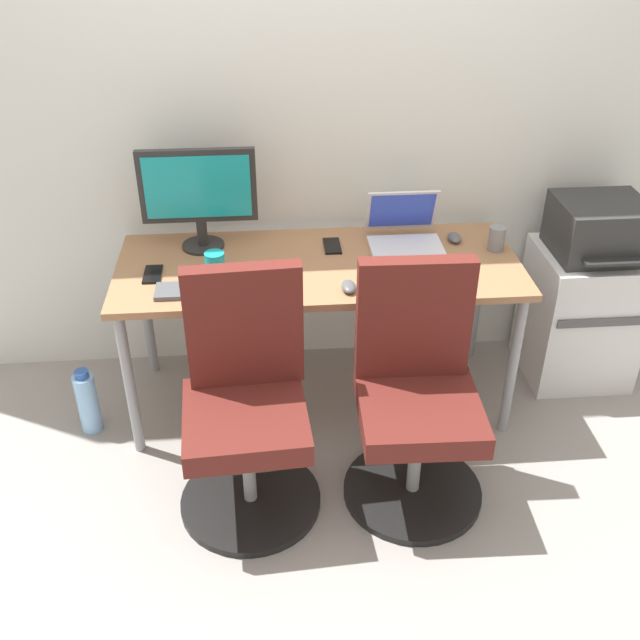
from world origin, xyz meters
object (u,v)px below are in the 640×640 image
object	(u,v)px
office_chair_left	(246,407)
side_cabinet	(580,314)
printer	(599,228)
open_laptop	(404,232)
coffee_mug	(215,263)
water_bottle_on_floor	(88,402)
office_chair_right	(416,399)
desktop_monitor	(198,192)

from	to	relation	value
office_chair_left	side_cabinet	distance (m)	1.69
printer	open_laptop	xyz separation A→B (m)	(-0.85, 0.03, -0.00)
printer	coffee_mug	world-z (taller)	printer
water_bottle_on_floor	coffee_mug	size ratio (longest dim) A/B	3.37
water_bottle_on_floor	coffee_mug	bearing A→B (deg)	7.93
office_chair_right	coffee_mug	world-z (taller)	office_chair_right
office_chair_right	water_bottle_on_floor	xyz separation A→B (m)	(-1.32, 0.43, -0.28)
water_bottle_on_floor	coffee_mug	distance (m)	0.84
office_chair_right	water_bottle_on_floor	size ratio (longest dim) A/B	3.03
desktop_monitor	office_chair_left	bearing A→B (deg)	-77.31
office_chair_right	desktop_monitor	xyz separation A→B (m)	(-0.80, 0.76, 0.53)
office_chair_left	coffee_mug	bearing A→B (deg)	101.95
printer	coffee_mug	distance (m)	1.66
printer	desktop_monitor	xyz separation A→B (m)	(-1.71, 0.07, 0.19)
desktop_monitor	open_laptop	xyz separation A→B (m)	(0.86, -0.04, -0.20)
open_laptop	water_bottle_on_floor	bearing A→B (deg)	-168.39
printer	desktop_monitor	distance (m)	1.72
side_cabinet	coffee_mug	distance (m)	1.71
office_chair_right	coffee_mug	distance (m)	0.95
office_chair_left	open_laptop	distance (m)	1.05
office_chair_right	coffee_mug	bearing A→B (deg)	145.00
water_bottle_on_floor	office_chair_left	bearing A→B (deg)	-32.00
printer	side_cabinet	bearing A→B (deg)	90.00
printer	desktop_monitor	world-z (taller)	desktop_monitor
office_chair_left	coffee_mug	world-z (taller)	office_chair_left
water_bottle_on_floor	coffee_mug	xyz separation A→B (m)	(0.58, 0.08, 0.60)
office_chair_right	side_cabinet	world-z (taller)	office_chair_right
desktop_monitor	coffee_mug	world-z (taller)	desktop_monitor
side_cabinet	open_laptop	xyz separation A→B (m)	(-0.85, 0.03, 0.44)
side_cabinet	printer	xyz separation A→B (m)	(0.00, -0.00, 0.44)
desktop_monitor	open_laptop	size ratio (longest dim) A/B	1.55
office_chair_left	coffee_mug	distance (m)	0.62
water_bottle_on_floor	desktop_monitor	bearing A→B (deg)	31.86
open_laptop	printer	bearing A→B (deg)	-2.21
side_cabinet	water_bottle_on_floor	size ratio (longest dim) A/B	2.06
side_cabinet	water_bottle_on_floor	distance (m)	2.25
office_chair_left	printer	xyz separation A→B (m)	(1.54, 0.69, 0.34)
desktop_monitor	open_laptop	world-z (taller)	desktop_monitor
water_bottle_on_floor	desktop_monitor	distance (m)	1.01
office_chair_right	open_laptop	bearing A→B (deg)	84.76
side_cabinet	coffee_mug	world-z (taller)	coffee_mug
office_chair_left	printer	bearing A→B (deg)	24.00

